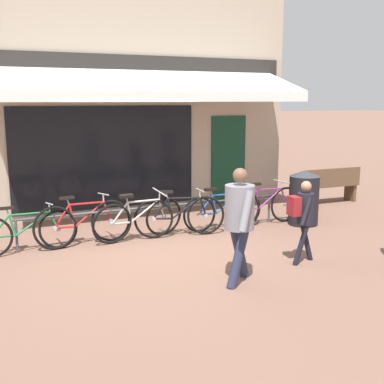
# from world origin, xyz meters

# --- Properties ---
(ground_plane) EXTENTS (160.00, 160.00, 0.00)m
(ground_plane) POSITION_xyz_m (0.00, 0.00, 0.00)
(ground_plane) COLOR brown
(shop_front) EXTENTS (7.22, 4.56, 6.07)m
(shop_front) POSITION_xyz_m (0.66, 4.16, 3.03)
(shop_front) COLOR tan
(shop_front) RESTS_ON ground_plane
(bike_rack_rail) EXTENTS (4.96, 0.04, 0.57)m
(bike_rack_rail) POSITION_xyz_m (0.27, 0.63, 0.49)
(bike_rack_rail) COLOR #47494F
(bike_rack_rail) RESTS_ON ground_plane
(bicycle_green) EXTENTS (1.71, 0.52, 0.82)m
(bicycle_green) POSITION_xyz_m (-2.02, 0.58, 0.35)
(bicycle_green) COLOR black
(bicycle_green) RESTS_ON ground_plane
(bicycle_red) EXTENTS (1.73, 0.52, 0.89)m
(bicycle_red) POSITION_xyz_m (-1.07, 0.62, 0.39)
(bicycle_red) COLOR black
(bicycle_red) RESTS_ON ground_plane
(bicycle_silver) EXTENTS (1.75, 0.52, 0.89)m
(bicycle_silver) POSITION_xyz_m (-0.11, 0.51, 0.39)
(bicycle_silver) COLOR black
(bicycle_silver) RESTS_ON ground_plane
(bicycle_black) EXTENTS (1.70, 0.52, 0.87)m
(bicycle_black) POSITION_xyz_m (0.66, 0.44, 0.39)
(bicycle_black) COLOR black
(bicycle_black) RESTS_ON ground_plane
(bicycle_blue) EXTENTS (1.73, 0.52, 0.83)m
(bicycle_blue) POSITION_xyz_m (1.62, 0.58, 0.37)
(bicycle_blue) COLOR black
(bicycle_blue) RESTS_ON ground_plane
(bicycle_purple) EXTENTS (1.74, 0.52, 0.87)m
(bicycle_purple) POSITION_xyz_m (2.54, 0.53, 0.39)
(bicycle_purple) COLOR black
(bicycle_purple) RESTS_ON ground_plane
(pedestrian_adult) EXTENTS (0.54, 0.72, 1.61)m
(pedestrian_adult) POSITION_xyz_m (0.53, -1.98, 0.96)
(pedestrian_adult) COLOR #282D47
(pedestrian_adult) RESTS_ON ground_plane
(pedestrian_child) EXTENTS (0.50, 0.37, 1.29)m
(pedestrian_child) POSITION_xyz_m (1.82, -1.67, 0.81)
(pedestrian_child) COLOR black
(pedestrian_child) RESTS_ON ground_plane
(litter_bin) EXTENTS (0.60, 0.60, 1.10)m
(litter_bin) POSITION_xyz_m (3.26, 0.23, 0.55)
(litter_bin) COLOR black
(litter_bin) RESTS_ON ground_plane
(park_bench) EXTENTS (1.61, 0.47, 0.87)m
(park_bench) POSITION_xyz_m (5.03, 1.62, 0.46)
(park_bench) COLOR brown
(park_bench) RESTS_ON ground_plane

